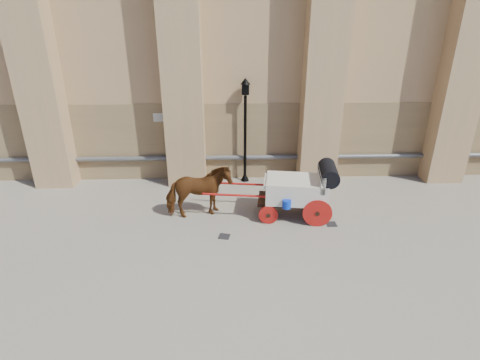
{
  "coord_description": "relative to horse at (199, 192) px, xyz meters",
  "views": [
    {
      "loc": [
        0.61,
        -9.92,
        5.85
      ],
      "look_at": [
        0.94,
        0.79,
        1.26
      ],
      "focal_mm": 28.0,
      "sensor_mm": 36.0,
      "label": 1
    }
  ],
  "objects": [
    {
      "name": "street_lamp",
      "position": [
        1.6,
        2.89,
        1.26
      ],
      "size": [
        0.37,
        0.37,
        3.96
      ],
      "color": "black",
      "rests_on": "ground"
    },
    {
      "name": "drain_grate_far",
      "position": [
        4.14,
        -0.68,
        -0.85
      ],
      "size": [
        0.33,
        0.33,
        0.01
      ],
      "primitive_type": "cube",
      "rotation": [
        0.0,
        0.0,
        0.03
      ],
      "color": "black",
      "rests_on": "ground"
    },
    {
      "name": "ground",
      "position": [
        0.37,
        -0.82,
        -0.86
      ],
      "size": [
        90.0,
        90.0,
        0.0
      ],
      "primitive_type": "plane",
      "color": "#6C6559",
      "rests_on": "ground"
    },
    {
      "name": "drain_grate_near",
      "position": [
        0.81,
        -1.29,
        -0.85
      ],
      "size": [
        0.39,
        0.39,
        0.01
      ],
      "primitive_type": "cube",
      "rotation": [
        0.0,
        0.0,
        -0.24
      ],
      "color": "black",
      "rests_on": "ground"
    },
    {
      "name": "horse",
      "position": [
        0.0,
        0.0,
        0.0
      ],
      "size": [
        2.19,
        1.38,
        1.71
      ],
      "primitive_type": "imported",
      "rotation": [
        0.0,
        0.0,
        1.81
      ],
      "color": "#623413",
      "rests_on": "ground"
    },
    {
      "name": "carriage",
      "position": [
        3.23,
        -0.09,
        0.12
      ],
      "size": [
        4.26,
        1.67,
        1.82
      ],
      "rotation": [
        0.0,
        0.0,
        -0.14
      ],
      "color": "black",
      "rests_on": "ground"
    }
  ]
}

